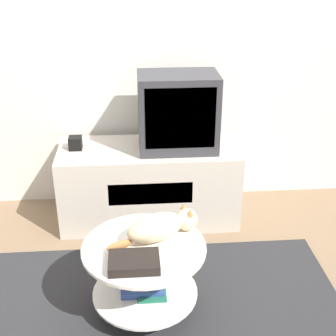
% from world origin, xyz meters
% --- Properties ---
extents(ground_plane, '(12.00, 12.00, 0.00)m').
position_xyz_m(ground_plane, '(0.00, 0.00, 0.00)').
color(ground_plane, '#7F664C').
extents(wall_back, '(8.00, 0.05, 2.60)m').
position_xyz_m(wall_back, '(0.00, 1.32, 1.30)').
color(wall_back, silver).
rests_on(wall_back, ground_plane).
extents(rug, '(2.01, 1.15, 0.02)m').
position_xyz_m(rug, '(0.00, 0.00, 0.01)').
color(rug, '#28282B').
rests_on(rug, ground_plane).
extents(tv_stand, '(1.23, 0.51, 0.55)m').
position_xyz_m(tv_stand, '(-0.02, 0.98, 0.27)').
color(tv_stand, beige).
rests_on(tv_stand, ground_plane).
extents(tv, '(0.52, 0.33, 0.51)m').
position_xyz_m(tv, '(0.18, 0.96, 0.81)').
color(tv, '#333338').
rests_on(tv, tv_stand).
extents(speaker, '(0.09, 0.09, 0.09)m').
position_xyz_m(speaker, '(-0.51, 1.00, 0.59)').
color(speaker, black).
rests_on(speaker, tv_stand).
extents(coffee_table, '(0.63, 0.63, 0.41)m').
position_xyz_m(coffee_table, '(-0.09, -0.00, 0.28)').
color(coffee_table, '#B2B2B7').
rests_on(coffee_table, rug).
extents(dvd_box, '(0.24, 0.17, 0.05)m').
position_xyz_m(dvd_box, '(-0.14, -0.16, 0.46)').
color(dvd_box, black).
rests_on(dvd_box, coffee_table).
extents(cat, '(0.49, 0.28, 0.14)m').
position_xyz_m(cat, '(0.00, 0.07, 0.50)').
color(cat, beige).
rests_on(cat, coffee_table).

